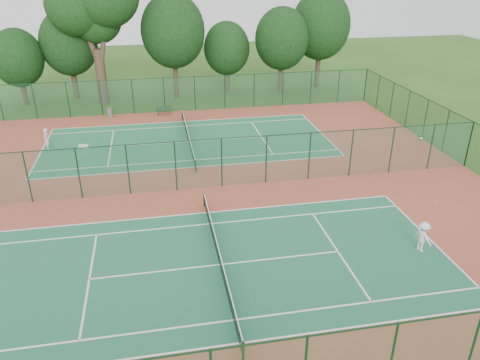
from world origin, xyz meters
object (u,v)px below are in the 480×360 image
Objects in this scene: kit_bag at (84,146)px; big_tree at (93,4)px; player_near at (423,237)px; bench at (164,110)px; player_far at (46,139)px; trash_bin at (110,113)px.

big_tree is (0.88, 13.34, 9.93)m from kit_bag.
player_near reaches higher than kit_bag.
player_near is at bearing -32.19° from kit_bag.
bench is at bearing 60.60° from kit_bag.
player_near is 0.12× the size of big_tree.
big_tree is (3.68, 13.25, 9.17)m from player_far.
player_near is at bearing 39.91° from player_far.
trash_bin is at bearing 90.12° from kit_bag.
player_far is 9.03m from trash_bin.
player_far reaches higher than bench.
trash_bin is (4.47, 7.84, -0.41)m from player_far.
player_near is at bearing -61.66° from bench.
player_near is 29.17m from player_far.
player_far is 12.39m from bench.
player_near is 2.24× the size of kit_bag.
big_tree reaches higher than trash_bin.
kit_bag is (2.79, -0.09, -0.76)m from player_far.
trash_bin is (-17.68, 26.82, -0.38)m from player_near.
trash_bin reaches higher than bench.
bench is 0.10× the size of big_tree.
player_far is 1.81× the size of trash_bin.
bench reaches higher than kit_bag.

